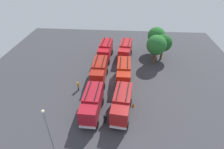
{
  "coord_description": "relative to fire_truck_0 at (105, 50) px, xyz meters",
  "views": [
    {
      "loc": [
        28.75,
        2.27,
        21.17
      ],
      "look_at": [
        0.0,
        0.0,
        1.4
      ],
      "focal_mm": 28.86,
      "sensor_mm": 36.0,
      "label": 1
    }
  ],
  "objects": [
    {
      "name": "fire_truck_5",
      "position": [
        17.6,
        4.4,
        0.0
      ],
      "size": [
        7.41,
        3.33,
        3.88
      ],
      "rotation": [
        0.0,
        0.0,
        -0.1
      ],
      "color": "maroon",
      "rests_on": "ground"
    },
    {
      "name": "firefighter_1",
      "position": [
        19.73,
        2.07,
        -1.15
      ],
      "size": [
        0.38,
        0.48,
        1.78
      ],
      "rotation": [
        0.0,
        0.0,
        2.76
      ],
      "color": "black",
      "rests_on": "ground"
    },
    {
      "name": "tree_2",
      "position": [
        0.51,
        11.62,
        1.44
      ],
      "size": [
        3.45,
        3.45,
        5.35
      ],
      "color": "brown",
      "rests_on": "ground"
    },
    {
      "name": "tree_0",
      "position": [
        -4.16,
        11.94,
        2.2
      ],
      "size": [
        4.18,
        4.18,
        6.47
      ],
      "color": "brown",
      "rests_on": "ground"
    },
    {
      "name": "lamppost",
      "position": [
        24.6,
        -4.0,
        2.01
      ],
      "size": [
        0.36,
        0.36,
        7.18
      ],
      "color": "slate",
      "rests_on": "ground"
    },
    {
      "name": "fire_truck_2",
      "position": [
        17.85,
        -0.11,
        0.0
      ],
      "size": [
        7.28,
        2.94,
        3.88
      ],
      "rotation": [
        0.0,
        0.0,
        -0.03
      ],
      "color": "maroon",
      "rests_on": "ground"
    },
    {
      "name": "fire_truck_0",
      "position": [
        0.0,
        0.0,
        0.0
      ],
      "size": [
        7.35,
        3.16,
        3.88
      ],
      "rotation": [
        0.0,
        0.0,
        -0.07
      ],
      "color": "#AE111A",
      "rests_on": "ground"
    },
    {
      "name": "ground_plane",
      "position": [
        8.9,
        2.23,
        -2.15
      ],
      "size": [
        54.78,
        54.78,
        0.0
      ],
      "primitive_type": "plane",
      "color": "#38383D"
    },
    {
      "name": "tree_1",
      "position": [
        -0.71,
        13.13,
        1.91
      ],
      "size": [
        3.9,
        3.9,
        6.04
      ],
      "color": "brown",
      "rests_on": "ground"
    },
    {
      "name": "firefighter_0",
      "position": [
        12.43,
        -3.69,
        -1.12
      ],
      "size": [
        0.48,
        0.41,
        1.82
      ],
      "rotation": [
        0.0,
        0.0,
        2.06
      ],
      "color": "black",
      "rests_on": "ground"
    },
    {
      "name": "fire_truck_3",
      "position": [
        -0.42,
        4.63,
        0.0
      ],
      "size": [
        7.43,
        3.42,
        3.88
      ],
      "rotation": [
        0.0,
        0.0,
        -0.11
      ],
      "color": "#AD181C",
      "rests_on": "ground"
    },
    {
      "name": "tree_3",
      "position": [
        1.51,
        11.27,
        2.35
      ],
      "size": [
        4.32,
        4.32,
        6.7
      ],
      "color": "brown",
      "rests_on": "ground"
    },
    {
      "name": "fire_truck_1",
      "position": [
        8.83,
        -0.24,
        0.0
      ],
      "size": [
        7.23,
        2.84,
        3.88
      ],
      "rotation": [
        0.0,
        0.0,
        -0.01
      ],
      "color": "maroon",
      "rests_on": "ground"
    },
    {
      "name": "fire_truck_4",
      "position": [
        8.94,
        4.48,
        0.0
      ],
      "size": [
        7.2,
        2.76,
        3.88
      ],
      "rotation": [
        0.0,
        0.0,
        0.0
      ],
      "color": "#AD2210",
      "rests_on": "ground"
    },
    {
      "name": "traffic_cone_0",
      "position": [
        15.84,
        6.35,
        -1.83
      ],
      "size": [
        0.45,
        0.45,
        0.64
      ],
      "primitive_type": "cone",
      "color": "#F2600C",
      "rests_on": "ground"
    }
  ]
}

